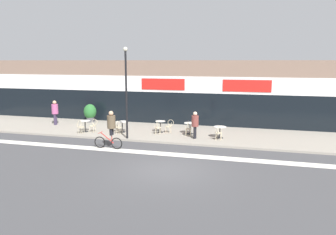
# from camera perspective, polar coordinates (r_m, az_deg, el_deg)

# --- Properties ---
(ground_plane) EXTENTS (120.00, 120.00, 0.00)m
(ground_plane) POSITION_cam_1_polar(r_m,az_deg,el_deg) (14.92, -0.21, -9.12)
(ground_plane) COLOR #424244
(sidewalk_slab) EXTENTS (40.00, 5.50, 0.12)m
(sidewalk_slab) POSITION_cam_1_polar(r_m,az_deg,el_deg) (21.72, 4.89, -2.93)
(sidewalk_slab) COLOR gray
(sidewalk_slab) RESTS_ON ground
(storefront_facade) EXTENTS (40.00, 4.06, 4.89)m
(storefront_facade) POSITION_cam_1_polar(r_m,az_deg,el_deg) (25.95, 6.86, 4.44)
(storefront_facade) COLOR #7F6656
(storefront_facade) RESTS_ON ground
(bike_lane_stripe) EXTENTS (36.00, 0.70, 0.01)m
(bike_lane_stripe) POSITION_cam_1_polar(r_m,az_deg,el_deg) (17.19, 1.98, -6.53)
(bike_lane_stripe) COLOR silver
(bike_lane_stripe) RESTS_ON ground
(bistro_table_0) EXTENTS (0.68, 0.68, 0.76)m
(bistro_table_0) POSITION_cam_1_polar(r_m,az_deg,el_deg) (22.74, -14.24, -1.07)
(bistro_table_0) COLOR black
(bistro_table_0) RESTS_ON sidewalk_slab
(bistro_table_1) EXTENTS (0.76, 0.76, 0.73)m
(bistro_table_1) POSITION_cam_1_polar(r_m,az_deg,el_deg) (22.13, -7.96, -1.20)
(bistro_table_1) COLOR black
(bistro_table_1) RESTS_ON sidewalk_slab
(bistro_table_2) EXTENTS (0.67, 0.67, 0.77)m
(bistro_table_2) POSITION_cam_1_polar(r_m,az_deg,el_deg) (21.85, -1.34, -1.19)
(bistro_table_2) COLOR black
(bistro_table_2) RESTS_ON sidewalk_slab
(bistro_table_3) EXTENTS (0.79, 0.79, 0.73)m
(bistro_table_3) POSITION_cam_1_polar(r_m,az_deg,el_deg) (21.44, 3.85, -1.47)
(bistro_table_3) COLOR black
(bistro_table_3) RESTS_ON sidewalk_slab
(bistro_table_4) EXTENTS (0.80, 0.80, 0.72)m
(bistro_table_4) POSITION_cam_1_polar(r_m,az_deg,el_deg) (20.51, 9.02, -2.12)
(bistro_table_4) COLOR black
(bistro_table_4) RESTS_ON sidewalk_slab
(cafe_chair_0_near) EXTENTS (0.40, 0.57, 0.90)m
(cafe_chair_0_near) POSITION_cam_1_polar(r_m,az_deg,el_deg) (22.22, -15.03, -1.42)
(cafe_chair_0_near) COLOR beige
(cafe_chair_0_near) RESTS_ON sidewalk_slab
(cafe_chair_0_side) EXTENTS (0.58, 0.40, 0.90)m
(cafe_chair_0_side) POSITION_cam_1_polar(r_m,az_deg,el_deg) (22.45, -12.85, -1.22)
(cafe_chair_0_side) COLOR beige
(cafe_chair_0_side) RESTS_ON sidewalk_slab
(cafe_chair_1_near) EXTENTS (0.43, 0.59, 0.90)m
(cafe_chair_1_near) POSITION_cam_1_polar(r_m,az_deg,el_deg) (21.57, -8.63, -1.52)
(cafe_chair_1_near) COLOR beige
(cafe_chair_1_near) RESTS_ON sidewalk_slab
(cafe_chair_1_side) EXTENTS (0.60, 0.45, 0.90)m
(cafe_chair_1_side) POSITION_cam_1_polar(r_m,az_deg,el_deg) (22.37, -9.44, -1.14)
(cafe_chair_1_side) COLOR beige
(cafe_chair_1_side) RESTS_ON sidewalk_slab
(cafe_chair_2_near) EXTENTS (0.42, 0.59, 0.90)m
(cafe_chair_2_near) POSITION_cam_1_polar(r_m,az_deg,el_deg) (21.26, -1.81, -1.58)
(cafe_chair_2_near) COLOR beige
(cafe_chair_2_near) RESTS_ON sidewalk_slab
(cafe_chair_2_side) EXTENTS (0.58, 0.41, 0.90)m
(cafe_chair_2_side) POSITION_cam_1_polar(r_m,az_deg,el_deg) (21.69, 0.25, -1.35)
(cafe_chair_2_side) COLOR beige
(cafe_chair_2_side) RESTS_ON sidewalk_slab
(cafe_chair_3_near) EXTENTS (0.44, 0.59, 0.90)m
(cafe_chair_3_near) POSITION_cam_1_polar(r_m,az_deg,el_deg) (20.84, 3.53, -1.83)
(cafe_chair_3_near) COLOR beige
(cafe_chair_3_near) RESTS_ON sidewalk_slab
(cafe_chair_4_near) EXTENTS (0.45, 0.60, 0.90)m
(cafe_chair_4_near) POSITION_cam_1_polar(r_m,az_deg,el_deg) (19.91, 8.80, -2.49)
(cafe_chair_4_near) COLOR beige
(cafe_chair_4_near) RESTS_ON sidewalk_slab
(planter_pot) EXTENTS (0.97, 0.97, 1.40)m
(planter_pot) POSITION_cam_1_polar(r_m,az_deg,el_deg) (26.25, -13.41, 0.85)
(planter_pot) COLOR #4C4C51
(planter_pot) RESTS_ON sidewalk_slab
(lamp_post) EXTENTS (0.26, 0.26, 5.54)m
(lamp_post) POSITION_cam_1_polar(r_m,az_deg,el_deg) (19.94, -7.30, 5.31)
(lamp_post) COLOR black
(lamp_post) RESTS_ON sidewalk_slab
(cyclist_0) EXTENTS (1.68, 0.48, 2.14)m
(cyclist_0) POSITION_cam_1_polar(r_m,az_deg,el_deg) (18.34, -9.96, -1.55)
(cyclist_0) COLOR black
(cyclist_0) RESTS_ON ground
(pedestrian_near_end) EXTENTS (0.45, 0.45, 1.68)m
(pedestrian_near_end) POSITION_cam_1_polar(r_m,az_deg,el_deg) (20.10, 4.73, -0.89)
(pedestrian_near_end) COLOR black
(pedestrian_near_end) RESTS_ON sidewalk_slab
(pedestrian_far_end) EXTENTS (0.52, 0.52, 1.82)m
(pedestrian_far_end) POSITION_cam_1_polar(r_m,az_deg,el_deg) (25.78, -19.09, 1.17)
(pedestrian_far_end) COLOR #382D47
(pedestrian_far_end) RESTS_ON sidewalk_slab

